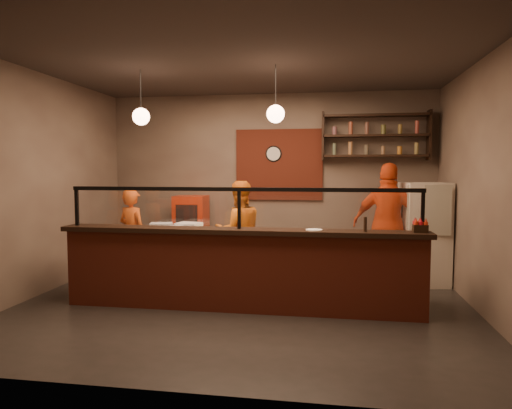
% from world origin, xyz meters
% --- Properties ---
extents(floor, '(6.00, 6.00, 0.00)m').
position_xyz_m(floor, '(0.00, 0.00, 0.00)').
color(floor, black).
rests_on(floor, ground).
extents(ceiling, '(6.00, 6.00, 0.00)m').
position_xyz_m(ceiling, '(0.00, 0.00, 3.20)').
color(ceiling, '#372F2B').
rests_on(ceiling, wall_back).
extents(wall_back, '(6.00, 0.00, 6.00)m').
position_xyz_m(wall_back, '(0.00, 2.50, 1.60)').
color(wall_back, '#736455').
rests_on(wall_back, floor).
extents(wall_left, '(0.00, 5.00, 5.00)m').
position_xyz_m(wall_left, '(-3.00, 0.00, 1.60)').
color(wall_left, '#736455').
rests_on(wall_left, floor).
extents(wall_right, '(0.00, 5.00, 5.00)m').
position_xyz_m(wall_right, '(3.00, 0.00, 1.60)').
color(wall_right, '#736455').
rests_on(wall_right, floor).
extents(wall_front, '(6.00, 0.00, 6.00)m').
position_xyz_m(wall_front, '(0.00, -2.50, 1.60)').
color(wall_front, '#736455').
rests_on(wall_front, floor).
extents(brick_patch, '(1.60, 0.04, 1.30)m').
position_xyz_m(brick_patch, '(0.20, 2.47, 1.90)').
color(brick_patch, maroon).
rests_on(brick_patch, wall_back).
extents(service_counter, '(4.60, 0.25, 1.00)m').
position_xyz_m(service_counter, '(0.00, -0.30, 0.50)').
color(service_counter, maroon).
rests_on(service_counter, floor).
extents(counter_ledge, '(4.70, 0.37, 0.06)m').
position_xyz_m(counter_ledge, '(0.00, -0.30, 1.03)').
color(counter_ledge, black).
rests_on(counter_ledge, service_counter).
extents(worktop_cabinet, '(4.60, 0.75, 0.85)m').
position_xyz_m(worktop_cabinet, '(0.00, 0.20, 0.42)').
color(worktop_cabinet, gray).
rests_on(worktop_cabinet, floor).
extents(worktop, '(4.60, 0.75, 0.05)m').
position_xyz_m(worktop, '(0.00, 0.20, 0.88)').
color(worktop, silver).
rests_on(worktop, worktop_cabinet).
extents(sneeze_guard, '(4.50, 0.05, 0.52)m').
position_xyz_m(sneeze_guard, '(0.00, -0.30, 1.37)').
color(sneeze_guard, white).
rests_on(sneeze_guard, counter_ledge).
extents(wall_shelving, '(1.84, 0.28, 0.85)m').
position_xyz_m(wall_shelving, '(1.90, 2.32, 2.40)').
color(wall_shelving, black).
rests_on(wall_shelving, wall_back).
extents(wall_clock, '(0.30, 0.04, 0.30)m').
position_xyz_m(wall_clock, '(0.10, 2.46, 2.10)').
color(wall_clock, black).
rests_on(wall_clock, wall_back).
extents(pendant_left, '(0.24, 0.24, 0.77)m').
position_xyz_m(pendant_left, '(-1.50, 0.20, 2.55)').
color(pendant_left, black).
rests_on(pendant_left, ceiling).
extents(pendant_right, '(0.24, 0.24, 0.77)m').
position_xyz_m(pendant_right, '(0.40, 0.20, 2.55)').
color(pendant_right, black).
rests_on(pendant_right, ceiling).
extents(cook_left, '(0.64, 0.54, 1.50)m').
position_xyz_m(cook_left, '(-2.05, 1.05, 0.75)').
color(cook_left, '#DD5414').
rests_on(cook_left, floor).
extents(cook_mid, '(0.98, 0.89, 1.63)m').
position_xyz_m(cook_mid, '(-0.30, 1.17, 0.82)').
color(cook_mid, orange).
rests_on(cook_mid, floor).
extents(cook_right, '(1.21, 0.76, 1.92)m').
position_xyz_m(cook_right, '(2.05, 1.38, 0.96)').
color(cook_right, '#CE3F13').
rests_on(cook_right, floor).
extents(fridge, '(0.75, 0.71, 1.61)m').
position_xyz_m(fridge, '(2.60, 1.50, 0.80)').
color(fridge, beige).
rests_on(fridge, floor).
extents(red_cooler, '(0.58, 0.53, 1.33)m').
position_xyz_m(red_cooler, '(-1.39, 2.15, 0.67)').
color(red_cooler, '#AF250B').
rests_on(red_cooler, floor).
extents(pizza_dough, '(0.63, 0.63, 0.01)m').
position_xyz_m(pizza_dough, '(-0.48, 0.33, 0.91)').
color(pizza_dough, white).
rests_on(pizza_dough, worktop).
extents(prep_tub_a, '(0.35, 0.31, 0.15)m').
position_xyz_m(prep_tub_a, '(-1.24, 0.22, 0.98)').
color(prep_tub_a, silver).
rests_on(prep_tub_a, worktop).
extents(prep_tub_b, '(0.37, 0.32, 0.16)m').
position_xyz_m(prep_tub_b, '(-0.83, 0.22, 0.98)').
color(prep_tub_b, white).
rests_on(prep_tub_b, worktop).
extents(prep_tub_c, '(0.34, 0.31, 0.14)m').
position_xyz_m(prep_tub_c, '(-0.98, -0.01, 0.97)').
color(prep_tub_c, white).
rests_on(prep_tub_c, worktop).
extents(rolling_pin, '(0.39, 0.08, 0.07)m').
position_xyz_m(rolling_pin, '(-0.56, 0.24, 0.93)').
color(rolling_pin, '#CED423').
rests_on(rolling_pin, worktop).
extents(condiment_caddy, '(0.17, 0.13, 0.09)m').
position_xyz_m(condiment_caddy, '(2.20, -0.28, 1.11)').
color(condiment_caddy, black).
rests_on(condiment_caddy, counter_ledge).
extents(pepper_mill, '(0.05, 0.05, 0.18)m').
position_xyz_m(pepper_mill, '(1.55, -0.33, 1.15)').
color(pepper_mill, black).
rests_on(pepper_mill, counter_ledge).
extents(small_plate, '(0.24, 0.24, 0.01)m').
position_xyz_m(small_plate, '(0.94, -0.32, 1.07)').
color(small_plate, white).
rests_on(small_plate, counter_ledge).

